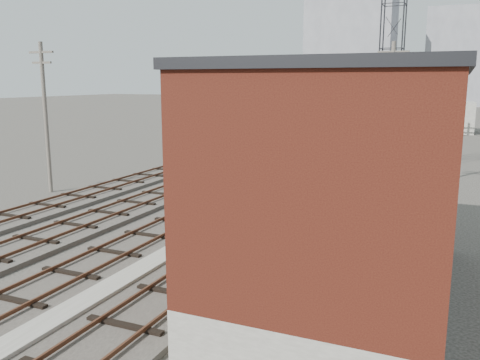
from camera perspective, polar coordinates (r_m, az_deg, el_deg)
The scene contains 23 objects.
ground at distance 64.62m, azimuth 14.17°, elevation 4.74°, with size 320.00×320.00×0.00m, color #282621.
track_right at distance 43.66m, azimuth 12.79°, elevation 2.05°, with size 3.20×90.00×0.39m.
track_mid_right at distance 44.56m, azimuth 7.74°, elevation 2.40°, with size 3.20×90.00×0.39m.
track_mid_left at distance 45.80m, azimuth 2.91°, elevation 2.72°, with size 3.20×90.00×0.39m.
track_left at distance 47.34m, azimuth -1.63°, elevation 3.00°, with size 3.20×90.00×0.39m.
platform_curb at distance 21.12m, azimuth -5.94°, elevation -7.24°, with size 0.90×28.00×0.26m, color gray.
brick_building at distance 16.00m, azimuth 12.45°, elevation -0.41°, with size 6.54×12.20×7.22m.
lattice_tower at distance 38.74m, azimuth 16.56°, elevation 11.74°, with size 1.60×1.60×15.00m.
utility_pole_left_a at distance 32.84m, azimuth -21.00°, elevation 6.95°, with size 1.80×0.24×9.00m.
utility_pole_left_b at distance 53.61m, azimuth -1.83°, elevation 8.98°, with size 1.80×0.24×9.00m.
utility_pole_left_c at distance 76.94m, azimuth 6.28°, elevation 9.55°, with size 1.80×0.24×9.00m.
utility_pole_right_a at distance 31.72m, azimuth 16.48°, elevation 7.10°, with size 1.80×0.24×9.00m.
utility_pole_right_b at distance 61.57m, azimuth 20.10°, elevation 8.59°, with size 1.80×0.24×9.00m.
apartment_left at distance 141.55m, azimuth 12.30°, elevation 14.16°, with size 22.00×14.00×30.00m, color gray.
apartment_right at distance 153.56m, azimuth 23.21°, elevation 12.53°, with size 16.00×12.00×26.00m, color gray.
shed_left at distance 68.90m, azimuth 0.92°, elevation 6.78°, with size 8.00×5.00×3.20m, color gray.
shed_right at distance 73.58m, azimuth 22.53°, elevation 6.53°, with size 6.00×6.00×4.00m, color gray.
signal_mast at distance 17.49m, azimuth 0.01°, elevation -3.72°, with size 0.40×0.41×3.91m.
switch_stand at distance 37.91m, azimuth 2.15°, elevation 1.82°, with size 0.42×0.42×1.39m.
site_trailer at distance 63.93m, azimuth 9.83°, elevation 6.05°, with size 6.76×4.29×2.63m.
car_red at distance 57.56m, azimuth -4.89°, elevation 5.05°, with size 1.78×4.43×1.51m, color maroon.
car_silver at distance 53.14m, azimuth -3.50°, elevation 4.52°, with size 1.50×4.29×1.41m, color #B7B9BF.
car_grey at distance 57.32m, azimuth -4.79°, elevation 5.00°, with size 2.04×5.01×1.45m, color gray.
Camera 1 is at (10.46, -3.41, 6.74)m, focal length 38.00 mm.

